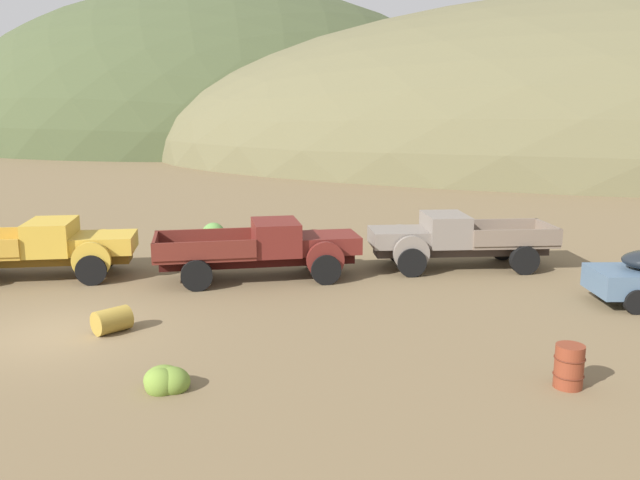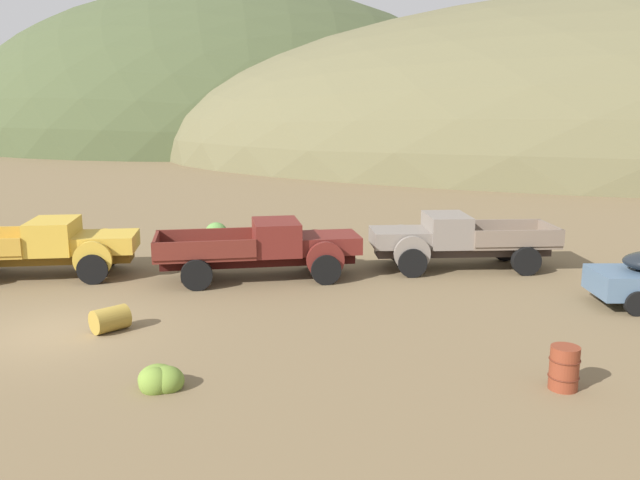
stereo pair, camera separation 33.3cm
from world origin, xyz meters
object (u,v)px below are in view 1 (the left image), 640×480
at_px(truck_oxblood, 273,248).
at_px(truck_primer_gray, 447,240).
at_px(oil_drum_tipped, 112,320).
at_px(oil_drum_by_truck, 569,366).
at_px(truck_faded_yellow, 50,248).

bearing_deg(truck_oxblood, truck_primer_gray, 2.36).
bearing_deg(oil_drum_tipped, oil_drum_by_truck, -9.61).
relative_size(truck_faded_yellow, oil_drum_by_truck, 7.53).
height_order(truck_faded_yellow, oil_drum_by_truck, truck_faded_yellow).
bearing_deg(truck_primer_gray, oil_drum_by_truck, 89.00).
height_order(truck_oxblood, oil_drum_tipped, truck_oxblood).
bearing_deg(truck_faded_yellow, truck_oxblood, -8.63).
bearing_deg(oil_drum_by_truck, oil_drum_tipped, 170.39).
distance_m(truck_oxblood, oil_drum_by_truck, 10.69).
xyz_separation_m(truck_faded_yellow, oil_drum_tipped, (4.32, -4.72, -0.69)).
xyz_separation_m(truck_oxblood, oil_drum_tipped, (-2.90, -5.68, -0.69)).
bearing_deg(oil_drum_tipped, truck_primer_gray, 42.62).
height_order(truck_faded_yellow, oil_drum_tipped, truck_faded_yellow).
xyz_separation_m(truck_oxblood, truck_primer_gray, (5.63, 2.16, -0.00)).
bearing_deg(truck_faded_yellow, oil_drum_by_truck, -39.87).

